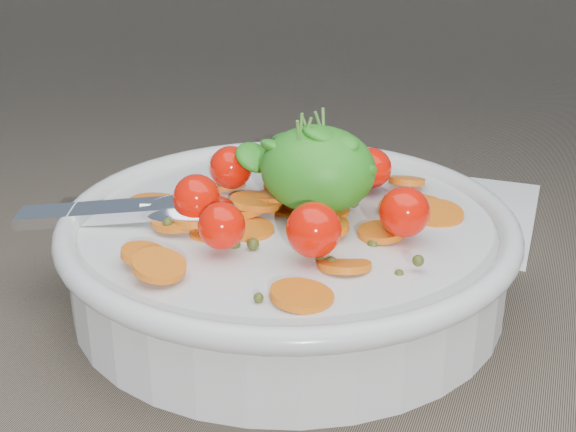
% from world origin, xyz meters
% --- Properties ---
extents(ground, '(6.00, 6.00, 0.00)m').
position_xyz_m(ground, '(0.00, 0.00, 0.00)').
color(ground, brown).
rests_on(ground, ground).
extents(bowl, '(0.33, 0.30, 0.13)m').
position_xyz_m(bowl, '(-0.03, -0.01, 0.04)').
color(bowl, silver).
rests_on(bowl, ground).
extents(napkin, '(0.18, 0.16, 0.01)m').
position_xyz_m(napkin, '(0.03, 0.16, 0.00)').
color(napkin, white).
rests_on(napkin, ground).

